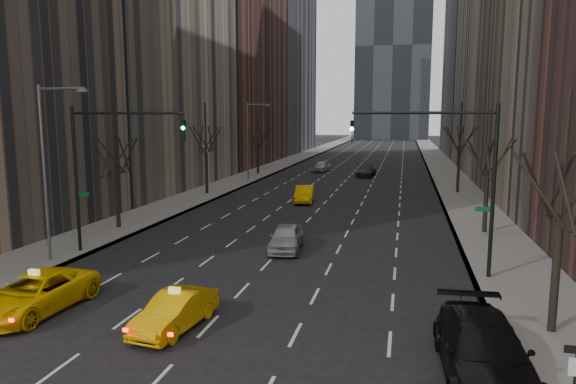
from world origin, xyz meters
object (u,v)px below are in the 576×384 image
Objects in this scene: taxi_sedan at (175,311)px; parked_suv_black at (484,351)px; silver_sedan_ahead at (286,238)px; taxi_suv at (35,293)px.

parked_suv_black reaches higher than taxi_sedan.
taxi_sedan is at bearing 169.88° from parked_suv_black.
taxi_suv is at bearing -129.06° from silver_sedan_ahead.
taxi_suv reaches higher than silver_sedan_ahead.
silver_sedan_ahead is at bearing 121.71° from parked_suv_black.
taxi_sedan is 0.67× the size of parked_suv_black.
taxi_suv is 6.03m from taxi_sedan.
parked_suv_black is at bearing -61.24° from silver_sedan_ahead.
taxi_suv is at bearing 171.61° from parked_suv_black.
silver_sedan_ahead is 0.72× the size of parked_suv_black.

